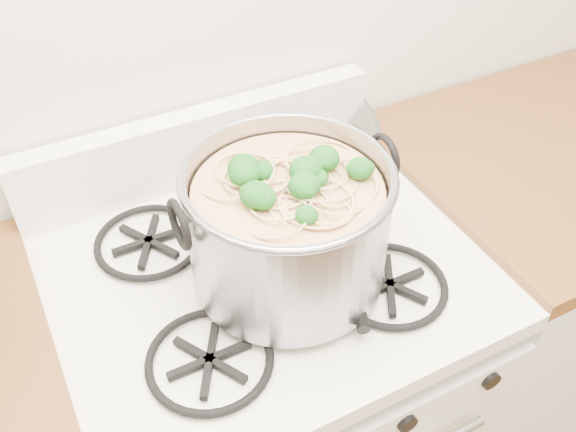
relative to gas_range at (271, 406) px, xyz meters
The scene contains 5 objects.
gas_range is the anchor object (origin of this frame).
counter_right 0.88m from the gas_range, ahead, with size 1.00×0.65×0.92m.
stock_pot 0.60m from the gas_range, 65.08° to the right, with size 0.37×0.34×0.23m.
spatula 0.52m from the gas_range, ahead, with size 0.29×0.31×0.02m, color black, non-canonical shape.
glass_bowl 0.63m from the gas_range, 47.83° to the left, with size 0.11×0.11×0.03m, color white.
Camera 1 is at (-0.34, 0.53, 1.75)m, focal length 40.00 mm.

